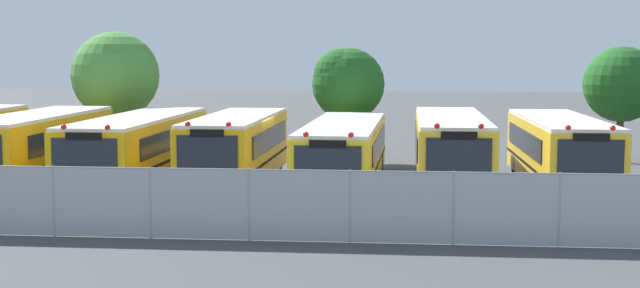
{
  "coord_description": "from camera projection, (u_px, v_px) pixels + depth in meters",
  "views": [
    {
      "loc": [
        6.01,
        -31.06,
        4.87
      ],
      "look_at": [
        2.92,
        0.0,
        1.6
      ],
      "focal_mm": 49.17,
      "sensor_mm": 36.0,
      "label": 1
    }
  ],
  "objects": [
    {
      "name": "tree_3",
      "position": [
        625.0,
        82.0,
        38.64
      ],
      "size": [
        3.44,
        3.35,
        5.15
      ],
      "color": "#4C3823",
      "rests_on": "ground_plane"
    },
    {
      "name": "school_bus_5",
      "position": [
        451.0,
        149.0,
        30.91
      ],
      "size": [
        2.45,
        10.32,
        2.78
      ],
      "rotation": [
        0.0,
        0.0,
        3.14
      ],
      "color": "yellow",
      "rests_on": "ground_plane"
    },
    {
      "name": "tree_2",
      "position": [
        346.0,
        82.0,
        38.51
      ],
      "size": [
        3.21,
        3.21,
        5.09
      ],
      "color": "#4C3823",
      "rests_on": "ground_plane"
    },
    {
      "name": "school_bus_2",
      "position": [
        139.0,
        147.0,
        32.25
      ],
      "size": [
        2.66,
        11.03,
        2.66
      ],
      "rotation": [
        0.0,
        0.0,
        3.14
      ],
      "color": "#EAA80C",
      "rests_on": "ground_plane"
    },
    {
      "name": "school_bus_6",
      "position": [
        560.0,
        151.0,
        30.74
      ],
      "size": [
        2.58,
        9.85,
        2.72
      ],
      "rotation": [
        0.0,
        0.0,
        3.16
      ],
      "color": "yellow",
      "rests_on": "ground_plane"
    },
    {
      "name": "school_bus_3",
      "position": [
        237.0,
        148.0,
        31.69
      ],
      "size": [
        2.49,
        9.3,
        2.73
      ],
      "rotation": [
        0.0,
        0.0,
        3.13
      ],
      "color": "#EAA80C",
      "rests_on": "ground_plane"
    },
    {
      "name": "tree_1",
      "position": [
        116.0,
        73.0,
        39.9
      ],
      "size": [
        3.99,
        3.99,
        5.82
      ],
      "color": "#4C3823",
      "rests_on": "ground_plane"
    },
    {
      "name": "school_bus_1",
      "position": [
        37.0,
        146.0,
        32.18
      ],
      "size": [
        2.58,
        10.08,
        2.76
      ],
      "rotation": [
        0.0,
        0.0,
        3.15
      ],
      "color": "#EAA80C",
      "rests_on": "ground_plane"
    },
    {
      "name": "chainlink_fence",
      "position": [
        199.0,
        202.0,
        22.77
      ],
      "size": [
        28.89,
        0.07,
        1.89
      ],
      "color": "#9EA0A3",
      "rests_on": "ground_plane"
    },
    {
      "name": "ground_plane",
      "position": [
        240.0,
        187.0,
        31.84
      ],
      "size": [
        160.0,
        160.0,
        0.0
      ],
      "primitive_type": "plane",
      "color": "#424244"
    },
    {
      "name": "school_bus_4",
      "position": [
        344.0,
        152.0,
        31.31
      ],
      "size": [
        2.7,
        11.03,
        2.52
      ],
      "rotation": [
        0.0,
        0.0,
        3.12
      ],
      "color": "yellow",
      "rests_on": "ground_plane"
    }
  ]
}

